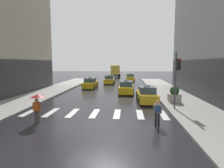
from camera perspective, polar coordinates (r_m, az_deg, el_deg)
name	(u,v)px	position (r m, az deg, el deg)	size (l,w,h in m)	color
ground_plane	(87,126)	(12.59, -7.59, -12.27)	(160.00, 160.00, 0.00)	black
curb_right	(220,128)	(13.55, 29.77, -11.39)	(4.50, 70.00, 0.15)	gray
crosswalk_markings	(95,113)	(15.41, -5.22, -8.74)	(11.30, 2.80, 0.01)	silver
traffic_light_pole	(177,72)	(16.75, 18.93, 3.43)	(0.44, 0.84, 4.80)	#47474C
taxi_lead	(147,95)	(19.90, 10.38, -3.25)	(2.03, 4.59, 1.80)	gold
taxi_second	(126,88)	(25.13, 4.34, -1.17)	(2.03, 4.59, 1.80)	yellow
taxi_third	(90,84)	(30.57, -6.53, 0.14)	(1.97, 4.56, 1.80)	yellow
taxi_fourth	(109,80)	(36.58, -0.77, 1.20)	(1.94, 4.54, 1.80)	gold
taxi_fifth	(130,78)	(42.26, 5.53, 1.87)	(2.00, 4.57, 1.80)	yellow
box_truck	(116,71)	(53.99, 1.11, 4.06)	(2.39, 7.58, 3.35)	#2D2D2D
pedestrian_with_umbrella	(37,100)	(13.67, -21.50, -4.61)	(0.96, 0.96, 1.94)	#473D33
pedestrian_with_backpack	(157,111)	(12.49, 13.51, -7.91)	(0.55, 0.43, 1.65)	black
planter_near_corner	(174,95)	(19.73, 18.23, -3.12)	(1.10, 1.10, 1.60)	#A8A399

